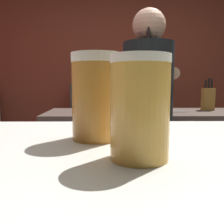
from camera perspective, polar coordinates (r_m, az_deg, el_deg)
wall_back at (r=3.59m, az=1.76°, el=9.71°), size 5.20×0.10×2.70m
prep_counter at (r=2.30m, az=12.30°, el=-11.33°), size 2.10×0.60×0.92m
back_shelf at (r=3.36m, az=-1.38°, el=-3.30°), size 0.91×0.36×1.16m
bartender at (r=1.71m, az=8.20°, el=-0.38°), size 0.47×0.54×1.66m
knife_block at (r=2.42m, az=21.35°, el=2.94°), size 0.10×0.08×0.29m
mixing_bowl at (r=2.16m, az=-1.86°, el=0.78°), size 0.17×0.17×0.05m
chefs_knife at (r=2.16m, az=13.87°, el=0.07°), size 0.24×0.05×0.01m
pint_glass_near at (r=0.42m, az=-3.60°, el=3.56°), size 0.08×0.08×0.15m
pint_glass_far at (r=0.31m, az=6.45°, el=0.96°), size 0.07×0.07×0.13m
bottle_hot_sauce at (r=3.40m, az=-4.83°, el=8.18°), size 0.05×0.05×0.24m
bottle_vinegar at (r=3.25m, az=0.49°, el=8.32°), size 0.07×0.07×0.25m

